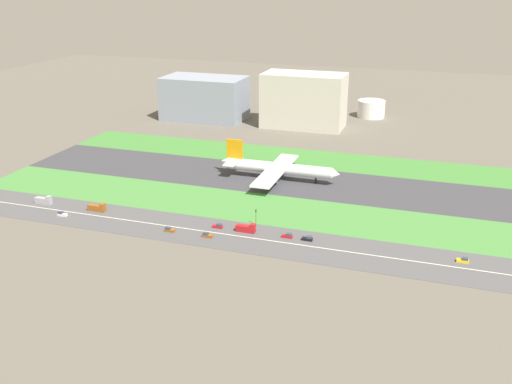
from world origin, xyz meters
TOP-DOWN VIEW (x-y plane):
  - ground_plane at (0.00, 0.00)m, footprint 800.00×800.00m
  - runway at (0.00, 0.00)m, footprint 280.00×46.00m
  - grass_median_north at (0.00, 41.00)m, footprint 280.00×36.00m
  - grass_median_south at (0.00, -41.00)m, footprint 280.00×36.00m
  - highway at (0.00, -73.00)m, footprint 280.00×28.00m
  - highway_centerline at (0.00, -73.00)m, footprint 266.00×0.50m
  - airliner at (-0.32, 0.00)m, footprint 65.00×56.00m
  - truck_1 at (-94.71, -68.00)m, footprint 8.40×2.50m
  - car_1 at (33.30, -68.00)m, footprint 4.40×1.80m
  - car_6 at (-6.88, -78.00)m, footprint 4.40×1.80m
  - car_2 at (-6.04, -68.00)m, footprint 4.40×1.80m
  - car_3 at (93.45, -68.00)m, footprint 4.40×1.80m
  - car_4 at (-77.55, -78.00)m, footprint 4.40×1.80m
  - car_5 at (24.85, -68.00)m, footprint 4.40×1.80m
  - car_0 at (-24.16, -78.00)m, footprint 4.40×1.80m
  - truck_0 at (6.75, -68.00)m, footprint 8.40×2.50m
  - truck_2 at (-65.63, -68.00)m, footprint 8.40×2.50m
  - traffic_light at (8.35, -60.01)m, footprint 0.36×0.50m
  - terminal_building at (-90.00, 114.00)m, footprint 60.00×34.08m
  - hangar_building at (-14.43, 114.00)m, footprint 56.73×29.26m
  - fuel_tank_west at (-3.51, 159.00)m, footprint 21.04×21.04m
  - fuel_tank_centre at (27.15, 159.00)m, footprint 20.53×20.53m

SIDE VIEW (x-z plane):
  - ground_plane at x=0.00m, z-range 0.00..0.00m
  - runway at x=0.00m, z-range 0.00..0.10m
  - grass_median_north at x=0.00m, z-range 0.00..0.10m
  - grass_median_south at x=0.00m, z-range 0.00..0.10m
  - highway at x=0.00m, z-range 0.00..0.10m
  - highway_centerline at x=0.00m, z-range 0.10..0.11m
  - car_1 at x=33.30m, z-range -0.08..1.92m
  - car_6 at x=-6.88m, z-range -0.08..1.92m
  - car_2 at x=-6.04m, z-range -0.08..1.92m
  - car_3 at x=93.45m, z-range -0.08..1.92m
  - car_4 at x=-77.55m, z-range -0.08..1.92m
  - car_5 at x=24.85m, z-range -0.08..1.92m
  - car_0 at x=-24.16m, z-range -0.08..1.92m
  - truck_1 at x=-94.71m, z-range -0.33..3.67m
  - truck_0 at x=6.75m, z-range -0.33..3.67m
  - truck_2 at x=-65.63m, z-range -0.33..3.67m
  - traffic_light at x=8.35m, z-range 0.69..7.89m
  - airliner at x=-0.32m, z-range -3.62..16.08m
  - fuel_tank_west at x=-3.51m, z-range 0.00..12.47m
  - fuel_tank_centre at x=27.15m, z-range 0.00..12.75m
  - terminal_building at x=-90.00m, z-range 0.00..31.19m
  - hangar_building at x=-14.43m, z-range 0.00..37.65m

